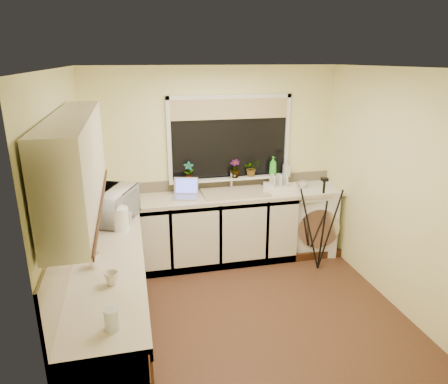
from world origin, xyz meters
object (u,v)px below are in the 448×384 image
dish_rack (280,188)px  plant_c (235,169)px  washing_machine (308,218)px  glass_jug (112,319)px  tripod (321,224)px  microwave (111,205)px  steel_jar (95,260)px  cup_back (303,184)px  soap_bottle_green (273,166)px  cup_left (112,278)px  kettle (120,219)px  laptop (185,192)px  plant_d (252,168)px  plant_a (189,171)px  soap_bottle_clear (287,167)px

dish_rack → plant_c: bearing=176.7°
washing_machine → glass_jug: size_ratio=6.47×
tripod → microwave: bearing=169.6°
steel_jar → cup_back: steel_jar is taller
soap_bottle_green → cup_left: 2.92m
kettle → laptop: bearing=48.6°
plant_d → cup_back: size_ratio=1.81×
tripod → plant_d: (-0.68, 0.74, 0.56)m
kettle → cup_back: (2.32, 0.88, -0.06)m
plant_d → tripod: bearing=-47.6°
steel_jar → soap_bottle_green: size_ratio=0.48×
washing_machine → kettle: kettle is taller
soap_bottle_green → plant_a: bearing=-179.9°
washing_machine → laptop: (-1.67, -0.02, 0.50)m
laptop → cup_left: (-0.83, -1.93, -0.01)m
washing_machine → plant_a: plant_a is taller
glass_jug → cup_left: glass_jug is taller
cup_left → plant_d: bearing=50.8°
washing_machine → cup_back: size_ratio=7.60×
soap_bottle_clear → glass_jug: bearing=-129.7°
kettle → soap_bottle_clear: bearing=25.7°
tripod → cup_back: bearing=81.2°
kettle → tripod: (2.35, 0.33, -0.41)m
dish_rack → microwave: bearing=-146.6°
washing_machine → cup_back: bearing=-165.4°
soap_bottle_clear → tripod: bearing=-74.5°
cup_back → plant_c: bearing=168.6°
cup_left → cup_back: bearing=39.1°
steel_jar → cup_left: steel_jar is taller
soap_bottle_clear → cup_left: 3.06m
kettle → microwave: size_ratio=0.36×
steel_jar → microwave: 1.03m
washing_machine → plant_c: bearing=-179.1°
dish_rack → plant_d: size_ratio=1.98×
tripod → cup_left: tripod is taller
microwave → plant_c: (1.53, 0.78, 0.10)m
plant_a → soap_bottle_clear: bearing=0.1°
plant_c → washing_machine: bearing=-9.6°
glass_jug → soap_bottle_green: size_ratio=0.55×
plant_d → plant_c: bearing=-177.1°
dish_rack → tripod: size_ratio=0.36×
dish_rack → plant_a: (-1.15, 0.20, 0.24)m
dish_rack → cup_back: (0.33, 0.04, 0.01)m
soap_bottle_green → kettle: bearing=-152.1°
soap_bottle_green → plant_c: bearing=178.0°
plant_a → soap_bottle_clear: (1.31, 0.00, -0.02)m
laptop → microwave: bearing=-130.2°
washing_machine → laptop: 1.75m
washing_machine → microwave: microwave is taller
glass_jug → microwave: bearing=91.5°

